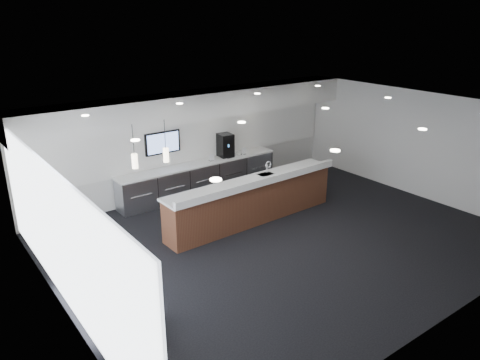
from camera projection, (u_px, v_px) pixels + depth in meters
ground at (282, 239)px, 11.05m from camera, size 10.00×10.00×0.00m
ceiling at (286, 113)px, 10.03m from camera, size 10.00×8.00×0.02m
back_wall at (192, 142)px, 13.56m from camera, size 10.00×0.02×3.00m
left_wall at (58, 240)px, 7.74m from camera, size 0.02×8.00×3.00m
right_wall at (415, 144)px, 13.34m from camera, size 0.02×8.00×3.00m
soffit_bulkhead at (199, 104)px, 12.83m from camera, size 10.00×0.90×0.70m
alcove_panel at (193, 138)px, 13.50m from camera, size 9.80×0.06×1.40m
window_blinds_wall at (61, 239)px, 7.76m from camera, size 0.04×7.36×2.55m
back_credenza at (200, 178)px, 13.64m from camera, size 5.06×0.66×0.95m
wall_tv at (163, 143)px, 12.88m from camera, size 1.05×0.08×0.62m
pendant_left at (171, 158)px, 9.54m from camera, size 0.12×0.12×0.30m
pendant_right at (140, 164)px, 9.15m from camera, size 0.12×0.12×0.30m
ceiling_can_lights at (286, 115)px, 10.04m from camera, size 7.00×5.00×0.02m
service_counter at (252, 200)px, 11.80m from camera, size 4.93×0.94×1.49m
coffee_machine at (225, 145)px, 13.94m from camera, size 0.44×0.54×0.69m
info_sign_left at (212, 158)px, 13.60m from camera, size 0.14×0.04×0.19m
info_sign_right at (244, 151)px, 14.19m from camera, size 0.16×0.05×0.22m
armchair at (128, 321)px, 7.54m from camera, size 0.88×0.86×0.74m
lounge_guest at (89, 272)px, 8.09m from camera, size 0.63×0.71×1.62m
cup_0 at (243, 152)px, 14.27m from camera, size 0.11×0.11×0.10m
cup_1 at (239, 153)px, 14.19m from camera, size 0.15×0.15×0.10m
cup_2 at (236, 154)px, 14.11m from camera, size 0.14×0.14×0.10m
cup_3 at (232, 155)px, 14.04m from camera, size 0.14×0.14×0.10m
cup_4 at (228, 155)px, 13.96m from camera, size 0.15×0.15×0.10m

